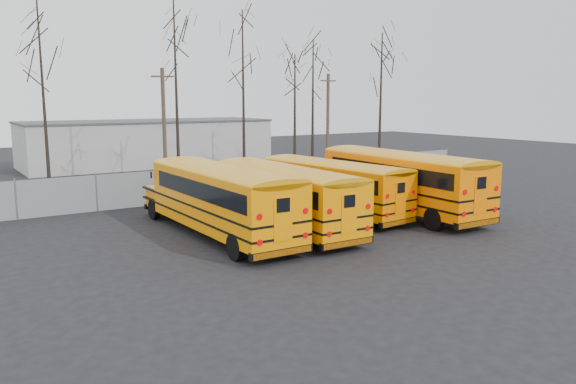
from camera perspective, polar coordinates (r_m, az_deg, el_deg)
ground at (r=25.40m, az=6.42°, el=-4.45°), size 120.00×120.00×0.00m
fence at (r=35.10m, az=-6.15°, el=1.08°), size 40.00×0.04×2.00m
distant_building at (r=54.10m, az=-14.03°, el=4.84°), size 22.00×8.00×4.00m
bus_a at (r=24.88m, az=-6.95°, el=-0.27°), size 2.69×11.65×3.25m
bus_b at (r=25.96m, az=-0.48°, el=-0.00°), size 2.78×11.11×3.09m
bus_c at (r=29.42m, az=4.38°, el=0.93°), size 3.37×10.75×2.96m
bus_d at (r=30.29m, az=11.15°, el=1.52°), size 3.19×12.24×3.40m
utility_pole_left at (r=36.83m, az=-12.46°, el=6.16°), size 1.39×0.51×8.00m
utility_pole_right at (r=43.77m, az=4.06°, el=6.82°), size 1.42×0.25×7.97m
tree_2 at (r=34.66m, az=-23.55°, el=8.15°), size 0.26×0.26×11.52m
tree_3 at (r=38.33m, az=-11.27°, el=9.46°), size 0.26×0.26×12.42m
tree_4 at (r=39.17m, az=-4.55°, el=9.30°), size 0.26×0.26×12.00m
tree_5 at (r=40.63m, az=0.70°, el=7.35°), size 0.26×0.26×9.18m
tree_6 at (r=45.20m, az=2.53°, el=8.50°), size 0.26×0.26×10.68m
tree_7 at (r=45.69m, az=9.37°, el=8.71°), size 0.26×0.26×11.18m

